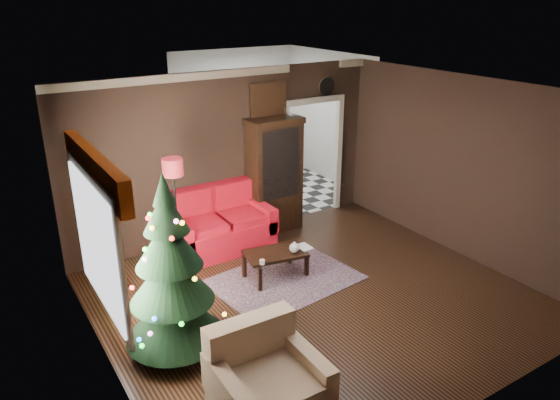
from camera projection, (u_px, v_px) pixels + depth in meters
floor at (315, 298)px, 7.22m from camera, size 5.50×5.50×0.00m
ceiling at (321, 93)px, 6.19m from camera, size 5.50×5.50×0.00m
wall_back at (228, 156)px, 8.67m from camera, size 5.50×0.00×5.50m
wall_front at (482, 290)px, 4.74m from camera, size 5.50×0.00×5.50m
wall_left at (99, 257)px, 5.33m from camera, size 0.00×5.50×5.50m
wall_right at (463, 168)px, 8.08m from camera, size 0.00×5.50×5.50m
doorway at (312, 160)px, 9.65m from camera, size 1.10×0.10×2.10m
left_window at (97, 244)px, 5.49m from camera, size 0.05×1.60×1.40m
valance at (95, 168)px, 5.23m from camera, size 0.12×2.10×0.35m
kitchen_floor at (270, 190)px, 11.21m from camera, size 3.00×3.00×0.00m
kitchen_window at (235, 99)px, 11.73m from camera, size 0.70×0.06×0.70m
rug at (285, 279)px, 7.68m from camera, size 2.16×1.68×0.01m
loveseat at (221, 220)px, 8.45m from camera, size 1.70×0.90×1.00m
curio_cabinet at (274, 178)px, 9.03m from camera, size 0.90×0.45×1.90m
floor_lamp at (177, 221)px, 7.61m from camera, size 0.39×0.39×1.88m
christmas_tree at (170, 272)px, 5.76m from camera, size 1.26×1.26×2.15m
armchair at (268, 382)px, 4.99m from camera, size 1.00×1.00×1.00m
coffee_table at (276, 264)px, 7.70m from camera, size 0.94×0.66×0.39m
teapot at (294, 248)px, 7.59m from camera, size 0.20×0.20×0.16m
cup_a at (262, 262)px, 7.28m from camera, size 0.09×0.09×0.06m
cup_b at (262, 262)px, 7.28m from camera, size 0.08×0.08×0.05m
book at (299, 242)px, 7.66m from camera, size 0.19×0.02×0.25m
wall_clock at (326, 86)px, 9.25m from camera, size 0.32×0.32×0.06m
painting at (268, 100)px, 8.70m from camera, size 0.62×0.05×0.52m
kitchen_counter at (242, 156)px, 11.99m from camera, size 1.80×0.60×0.90m
kitchen_table at (264, 180)px, 10.69m from camera, size 0.70×0.70×0.75m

